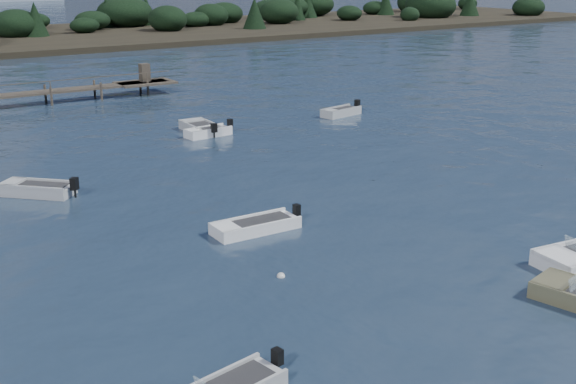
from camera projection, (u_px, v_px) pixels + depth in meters
ground at (61, 80)px, 72.35m from camera, size 400.00×400.00×0.00m
dinghy_extra_a at (201, 130)px, 50.25m from camera, size 1.90×4.14×1.27m
dinghy_mid_grey at (255, 228)px, 31.72m from camera, size 4.25×1.59×1.07m
tender_far_grey at (38, 191)px, 36.64m from camera, size 3.60×3.61×1.31m
tender_far_grey_b at (341, 113)px, 55.62m from camera, size 3.81×1.88×1.28m
tender_far_white at (208, 134)px, 49.08m from camera, size 3.58×1.49×1.21m
buoy_c at (281, 277)px, 27.14m from camera, size 0.32×0.32×0.32m
far_headland at (138, 23)px, 116.67m from camera, size 190.00×40.00×5.80m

